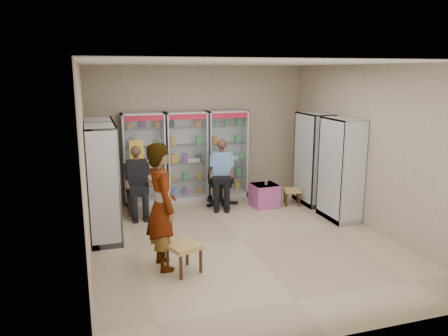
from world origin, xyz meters
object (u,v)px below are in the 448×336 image
object	(u,v)px
office_chair	(221,181)
cabinet_left_far	(101,170)
cabinet_right_near	(341,170)
woven_stool_b	(184,258)
standing_man	(162,206)
seated_shopkeeper	(222,175)
cabinet_right_far	(313,159)
cabinet_left_near	(104,184)
wooden_chair	(137,191)
cabinet_back_mid	(186,156)
cabinet_back_left	(144,159)
woven_stool_a	(292,197)
pink_trunk	(264,195)
cabinet_back_right	(227,154)

from	to	relation	value
office_chair	cabinet_left_far	bearing A→B (deg)	-156.56
cabinet_right_near	woven_stool_b	xyz separation A→B (m)	(-3.43, -1.41, -0.78)
woven_stool_b	standing_man	bearing A→B (deg)	134.31
seated_shopkeeper	woven_stool_b	distance (m)	3.32
cabinet_right_far	cabinet_left_far	xyz separation A→B (m)	(-4.46, 0.20, 0.00)
cabinet_left_near	wooden_chair	size ratio (longest dim) A/B	2.13
wooden_chair	woven_stool_b	xyz separation A→B (m)	(0.35, -2.91, -0.25)
cabinet_back_mid	cabinet_right_far	size ratio (longest dim) A/B	1.00
cabinet_back_left	woven_stool_a	size ratio (longest dim) A/B	5.65
cabinet_back_mid	woven_stool_a	bearing A→B (deg)	-28.17
pink_trunk	woven_stool_b	size ratio (longest dim) A/B	1.20
office_chair	woven_stool_b	distance (m)	3.35
wooden_chair	pink_trunk	bearing A→B (deg)	-7.41
cabinet_left_near	pink_trunk	bearing A→B (deg)	105.88
cabinet_back_left	seated_shopkeeper	xyz separation A→B (m)	(1.57, -0.71, -0.31)
cabinet_left_near	seated_shopkeeper	bearing A→B (deg)	117.92
cabinet_back_right	cabinet_back_left	bearing A→B (deg)	180.00
cabinet_back_right	wooden_chair	world-z (taller)	cabinet_back_right
cabinet_left_far	wooden_chair	world-z (taller)	cabinet_left_far
cabinet_right_near	seated_shopkeeper	distance (m)	2.50
cabinet_left_far	cabinet_back_right	bearing A→B (deg)	108.19
cabinet_left_far	pink_trunk	world-z (taller)	cabinet_left_far
cabinet_left_far	standing_man	xyz separation A→B (m)	(0.77, -2.45, -0.06)
cabinet_back_right	cabinet_right_near	size ratio (longest dim) A/B	1.00
wooden_chair	seated_shopkeeper	distance (m)	1.83
wooden_chair	office_chair	distance (m)	1.82
cabinet_back_left	cabinet_right_far	xyz separation A→B (m)	(3.53, -1.13, 0.00)
cabinet_back_right	standing_man	size ratio (longest dim) A/B	1.06
cabinet_back_right	cabinet_left_near	distance (m)	3.48
seated_shopkeeper	standing_man	distance (m)	3.19
cabinet_back_right	office_chair	xyz separation A→B (m)	(-0.33, -0.66, -0.46)
seated_shopkeeper	standing_man	bearing A→B (deg)	-105.77
office_chair	cabinet_back_mid	bearing A→B (deg)	150.39
cabinet_left_far	pink_trunk	size ratio (longest dim) A/B	3.86
cabinet_back_mid	wooden_chair	bearing A→B (deg)	-148.69
wooden_chair	standing_man	distance (m)	2.69
cabinet_back_right	cabinet_left_far	distance (m)	2.98
cabinet_left_near	woven_stool_a	bearing A→B (deg)	102.81
cabinet_left_far	woven_stool_b	distance (m)	3.01
cabinet_back_mid	cabinet_right_far	xyz separation A→B (m)	(2.58, -1.13, 0.00)
cabinet_right_near	cabinet_right_far	bearing A→B (deg)	0.00
pink_trunk	standing_man	xyz separation A→B (m)	(-2.58, -2.30, 0.69)
cabinet_left_near	standing_man	size ratio (longest dim) A/B	1.06
cabinet_back_left	pink_trunk	world-z (taller)	cabinet_back_left
cabinet_back_right	cabinet_right_near	distance (m)	2.76
seated_shopkeeper	woven_stool_a	world-z (taller)	seated_shopkeeper
cabinet_back_right	seated_shopkeeper	distance (m)	0.84
cabinet_right_far	cabinet_left_far	world-z (taller)	same
cabinet_left_far	pink_trunk	xyz separation A→B (m)	(3.35, -0.15, -0.75)
cabinet_back_left	woven_stool_a	distance (m)	3.35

